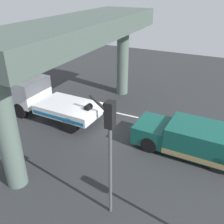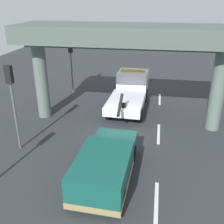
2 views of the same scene
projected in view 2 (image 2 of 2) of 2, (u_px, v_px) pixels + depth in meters
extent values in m
cube|color=#2D3033|center=(121.00, 131.00, 16.58)|extent=(60.00, 40.00, 0.10)
cube|color=silver|center=(156.00, 203.00, 10.78)|extent=(2.60, 0.16, 0.01)
cube|color=silver|center=(159.00, 134.00, 16.19)|extent=(2.60, 0.16, 0.01)
cube|color=silver|center=(160.00, 99.00, 21.61)|extent=(2.60, 0.16, 0.01)
cube|color=white|center=(126.00, 103.00, 18.32)|extent=(3.93, 2.54, 0.55)
cube|color=white|center=(133.00, 82.00, 21.08)|extent=(2.13, 2.38, 1.65)
cube|color=black|center=(134.00, 75.00, 21.48)|extent=(0.14, 2.21, 0.66)
cube|color=#196B9E|center=(109.00, 103.00, 18.59)|extent=(3.65, 0.15, 0.20)
cylinder|color=black|center=(120.00, 105.00, 16.07)|extent=(1.42, 0.23, 1.07)
cylinder|color=black|center=(122.00, 105.00, 16.92)|extent=(0.38, 0.46, 0.36)
cube|color=yellow|center=(133.00, 70.00, 20.72)|extent=(0.31, 1.93, 0.16)
cylinder|color=black|center=(119.00, 93.00, 21.49)|extent=(1.01, 0.36, 1.00)
cylinder|color=black|center=(145.00, 95.00, 21.09)|extent=(1.01, 0.36, 1.00)
cylinder|color=black|center=(109.00, 112.00, 18.01)|extent=(1.01, 0.36, 1.00)
cylinder|color=black|center=(139.00, 114.00, 17.61)|extent=(1.01, 0.36, 1.00)
cube|color=#145147|center=(102.00, 172.00, 11.20)|extent=(3.53, 2.32, 1.35)
cube|color=#145147|center=(115.00, 145.00, 13.60)|extent=(1.80, 2.17, 0.95)
cube|color=black|center=(111.00, 145.00, 12.65)|extent=(0.13, 1.94, 0.59)
cube|color=#9E8451|center=(103.00, 181.00, 11.40)|extent=(3.55, 2.34, 0.28)
cylinder|color=black|center=(96.00, 149.00, 13.77)|extent=(0.85, 0.31, 0.84)
cylinder|color=black|center=(133.00, 153.00, 13.40)|extent=(0.85, 0.31, 0.84)
cylinder|color=black|center=(74.00, 193.00, 10.73)|extent=(0.85, 0.31, 0.84)
cylinder|color=black|center=(121.00, 200.00, 10.36)|extent=(0.85, 0.31, 0.84)
cylinder|color=#596B60|center=(41.00, 80.00, 17.62)|extent=(0.86, 0.86, 5.16)
cylinder|color=#596B60|center=(218.00, 90.00, 15.84)|extent=(0.86, 0.86, 5.16)
cube|color=#4B5B52|center=(126.00, 34.00, 15.48)|extent=(3.60, 13.20, 1.04)
cube|color=#3E4A43|center=(126.00, 46.00, 15.76)|extent=(0.50, 12.80, 0.36)
cylinder|color=#515456|center=(16.00, 117.00, 13.94)|extent=(0.12, 0.12, 3.74)
cube|color=black|center=(9.00, 74.00, 13.00)|extent=(0.28, 0.32, 0.90)
sphere|color=#360605|center=(10.00, 68.00, 13.03)|extent=(0.18, 0.18, 0.18)
sphere|color=#3A2D06|center=(11.00, 74.00, 13.15)|extent=(0.18, 0.18, 0.18)
sphere|color=green|center=(11.00, 79.00, 13.27)|extent=(0.18, 0.18, 0.18)
cylinder|color=#515456|center=(72.00, 73.00, 22.57)|extent=(0.12, 0.12, 3.43)
cube|color=black|center=(70.00, 47.00, 21.70)|extent=(0.28, 0.32, 0.90)
sphere|color=#360605|center=(71.00, 43.00, 21.72)|extent=(0.18, 0.18, 0.18)
sphere|color=#3A2D06|center=(71.00, 47.00, 21.84)|extent=(0.18, 0.18, 0.18)
sphere|color=green|center=(71.00, 50.00, 21.96)|extent=(0.18, 0.18, 0.18)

